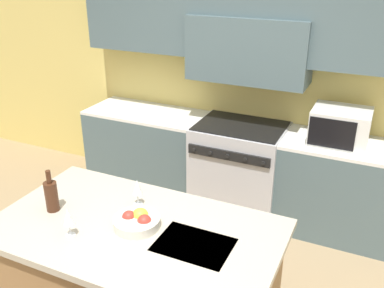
% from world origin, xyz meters
% --- Properties ---
extents(back_cabinetry, '(10.00, 0.46, 2.70)m').
position_xyz_m(back_cabinetry, '(0.00, 2.15, 1.59)').
color(back_cabinetry, '#DBC166').
rests_on(back_cabinetry, ground_plane).
extents(back_counter, '(3.43, 0.62, 0.91)m').
position_xyz_m(back_counter, '(-0.00, 1.90, 0.46)').
color(back_counter, '#4C6066').
rests_on(back_counter, ground_plane).
extents(range_stove, '(0.87, 0.70, 0.94)m').
position_xyz_m(range_stove, '(0.00, 1.88, 0.47)').
color(range_stove, '#B7B7BC').
rests_on(range_stove, ground_plane).
extents(microwave, '(0.49, 0.42, 0.31)m').
position_xyz_m(microwave, '(0.91, 1.89, 1.07)').
color(microwave, silver).
rests_on(microwave, back_counter).
extents(kitchen_island, '(1.79, 1.02, 0.92)m').
position_xyz_m(kitchen_island, '(-0.05, 0.01, 0.46)').
color(kitchen_island, olive).
rests_on(kitchen_island, ground_plane).
extents(wine_bottle, '(0.08, 0.08, 0.29)m').
position_xyz_m(wine_bottle, '(-0.64, -0.04, 1.03)').
color(wine_bottle, '#422314').
rests_on(wine_bottle, kitchen_island).
extents(wine_glass_near, '(0.07, 0.07, 0.19)m').
position_xyz_m(wine_glass_near, '(-0.35, -0.22, 1.04)').
color(wine_glass_near, white).
rests_on(wine_glass_near, kitchen_island).
extents(wine_glass_far, '(0.07, 0.07, 0.19)m').
position_xyz_m(wine_glass_far, '(-0.17, 0.25, 1.04)').
color(wine_glass_far, white).
rests_on(wine_glass_far, kitchen_island).
extents(fruit_bowl, '(0.29, 0.29, 0.11)m').
position_xyz_m(fruit_bowl, '(-0.04, 0.03, 0.95)').
color(fruit_bowl, silver).
rests_on(fruit_bowl, kitchen_island).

